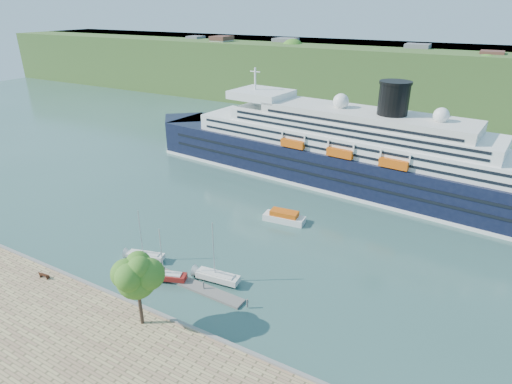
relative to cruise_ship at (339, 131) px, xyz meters
name	(u,v)px	position (x,y,z in m)	size (l,w,h in m)	color
ground	(128,305)	(-9.45, -58.28, -12.39)	(400.00, 400.00, 0.00)	#2A4C45
far_hillside	(389,77)	(-9.45, 86.72, -0.39)	(400.00, 50.00, 24.00)	#324F1F
quay_coping	(126,300)	(-9.45, -58.48, -11.24)	(220.00, 0.50, 0.30)	slate
cruise_ship	(339,131)	(0.00, 0.00, 0.00)	(110.37, 16.07, 24.79)	black
park_bench	(44,275)	(-24.19, -60.59, -10.87)	(1.65, 0.68, 1.06)	#432213
promenade_tree	(138,287)	(-4.24, -60.78, -5.81)	(6.74, 6.74, 11.17)	#2A681B
floating_pontoon	(194,285)	(-4.09, -50.15, -12.20)	(17.32, 2.12, 0.38)	slate
sailboat_white_near	(144,237)	(-15.25, -48.26, -8.02)	(6.77, 1.88, 8.75)	silver
sailboat_red	(165,257)	(-8.49, -51.01, -8.07)	(6.69, 1.86, 8.64)	maroon
sailboat_white_far	(217,255)	(-1.49, -47.42, -7.53)	(7.53, 2.09, 9.72)	silver
tender_launch	(284,216)	(-1.44, -24.54, -11.27)	(8.16, 2.79, 2.25)	#CE500C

